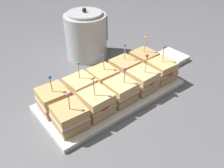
{
  "coord_description": "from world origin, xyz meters",
  "views": [
    {
      "loc": [
        -0.45,
        -0.56,
        0.58
      ],
      "look_at": [
        0.0,
        0.0,
        0.06
      ],
      "focal_mm": 38.0,
      "sensor_mm": 36.0,
      "label": 1
    }
  ],
  "objects_px": {
    "serving_platter": "(112,95)",
    "sandwich_back_left": "(81,88)",
    "sandwich_front_right": "(142,80)",
    "sandwich_front_far_left": "(70,117)",
    "sandwich_front_far_right": "(162,71)",
    "sandwich_front_left": "(97,103)",
    "sandwich_back_far_left": "(54,100)",
    "sandwich_back_right": "(124,69)",
    "sandwich_back_far_right": "(144,61)",
    "napkin_stack": "(171,58)",
    "kettle_steel": "(86,35)",
    "sandwich_front_center": "(121,91)",
    "sandwich_back_center": "(104,78)"
  },
  "relations": [
    {
      "from": "serving_platter",
      "to": "sandwich_front_right",
      "type": "xyz_separation_m",
      "value": [
        0.11,
        -0.05,
        0.05
      ]
    },
    {
      "from": "serving_platter",
      "to": "sandwich_front_right",
      "type": "distance_m",
      "value": 0.13
    },
    {
      "from": "serving_platter",
      "to": "sandwich_front_center",
      "type": "height_order",
      "value": "sandwich_front_center"
    },
    {
      "from": "sandwich_front_far_right",
      "to": "sandwich_back_far_left",
      "type": "distance_m",
      "value": 0.45
    },
    {
      "from": "sandwich_front_far_right",
      "to": "sandwich_back_left",
      "type": "height_order",
      "value": "sandwich_front_far_right"
    },
    {
      "from": "sandwich_front_left",
      "to": "napkin_stack",
      "type": "bearing_deg",
      "value": 10.9
    },
    {
      "from": "sandwich_front_far_left",
      "to": "sandwich_front_far_right",
      "type": "distance_m",
      "value": 0.43
    },
    {
      "from": "sandwich_front_left",
      "to": "sandwich_front_right",
      "type": "bearing_deg",
      "value": -0.16
    },
    {
      "from": "sandwich_back_center",
      "to": "kettle_steel",
      "type": "xyz_separation_m",
      "value": [
        0.11,
        0.28,
        0.05
      ]
    },
    {
      "from": "sandwich_front_far_left",
      "to": "sandwich_back_right",
      "type": "height_order",
      "value": "sandwich_back_right"
    },
    {
      "from": "sandwich_front_left",
      "to": "napkin_stack",
      "type": "distance_m",
      "value": 0.52
    },
    {
      "from": "sandwich_front_center",
      "to": "sandwich_back_left",
      "type": "xyz_separation_m",
      "value": [
        -0.11,
        0.1,
        0.0
      ]
    },
    {
      "from": "sandwich_front_left",
      "to": "sandwich_back_far_left",
      "type": "xyz_separation_m",
      "value": [
        -0.11,
        0.11,
        -0.0
      ]
    },
    {
      "from": "sandwich_front_left",
      "to": "sandwich_front_center",
      "type": "xyz_separation_m",
      "value": [
        0.11,
        0.0,
        -0.0
      ]
    },
    {
      "from": "sandwich_back_left",
      "to": "napkin_stack",
      "type": "xyz_separation_m",
      "value": [
        0.51,
        -0.01,
        -0.05
      ]
    },
    {
      "from": "serving_platter",
      "to": "sandwich_back_right",
      "type": "bearing_deg",
      "value": 26.15
    },
    {
      "from": "sandwich_front_left",
      "to": "sandwich_back_far_right",
      "type": "xyz_separation_m",
      "value": [
        0.33,
        0.1,
        -0.0
      ]
    },
    {
      "from": "sandwich_back_far_left",
      "to": "napkin_stack",
      "type": "bearing_deg",
      "value": -0.88
    },
    {
      "from": "sandwich_back_far_right",
      "to": "sandwich_front_center",
      "type": "bearing_deg",
      "value": -154.96
    },
    {
      "from": "serving_platter",
      "to": "kettle_steel",
      "type": "bearing_deg",
      "value": 71.53
    },
    {
      "from": "sandwich_front_right",
      "to": "sandwich_front_far_right",
      "type": "relative_size",
      "value": 1.05
    },
    {
      "from": "sandwich_front_far_left",
      "to": "sandwich_back_right",
      "type": "xyz_separation_m",
      "value": [
        0.32,
        0.11,
        0.0
      ]
    },
    {
      "from": "sandwich_back_left",
      "to": "kettle_steel",
      "type": "bearing_deg",
      "value": 52.55
    },
    {
      "from": "sandwich_back_right",
      "to": "kettle_steel",
      "type": "distance_m",
      "value": 0.29
    },
    {
      "from": "sandwich_front_left",
      "to": "kettle_steel",
      "type": "xyz_separation_m",
      "value": [
        0.22,
        0.39,
        0.05
      ]
    },
    {
      "from": "sandwich_front_far_left",
      "to": "sandwich_back_left",
      "type": "height_order",
      "value": "sandwich_back_left"
    },
    {
      "from": "sandwich_back_far_left",
      "to": "sandwich_back_right",
      "type": "distance_m",
      "value": 0.32
    },
    {
      "from": "sandwich_back_far_right",
      "to": "serving_platter",
      "type": "bearing_deg",
      "value": -166.81
    },
    {
      "from": "sandwich_front_left",
      "to": "sandwich_front_right",
      "type": "relative_size",
      "value": 0.98
    },
    {
      "from": "serving_platter",
      "to": "sandwich_back_far_left",
      "type": "xyz_separation_m",
      "value": [
        -0.21,
        0.06,
        0.05
      ]
    },
    {
      "from": "sandwich_front_far_left",
      "to": "sandwich_front_left",
      "type": "xyz_separation_m",
      "value": [
        0.1,
        -0.0,
        0.0
      ]
    },
    {
      "from": "sandwich_front_center",
      "to": "napkin_stack",
      "type": "xyz_separation_m",
      "value": [
        0.4,
        0.1,
        -0.04
      ]
    },
    {
      "from": "sandwich_back_far_right",
      "to": "napkin_stack",
      "type": "height_order",
      "value": "sandwich_back_far_right"
    },
    {
      "from": "sandwich_back_far_right",
      "to": "sandwich_back_left",
      "type": "bearing_deg",
      "value": 179.62
    },
    {
      "from": "sandwich_back_left",
      "to": "sandwich_back_center",
      "type": "relative_size",
      "value": 1.04
    },
    {
      "from": "serving_platter",
      "to": "sandwich_back_left",
      "type": "xyz_separation_m",
      "value": [
        -0.11,
        0.05,
        0.05
      ]
    },
    {
      "from": "sandwich_back_far_left",
      "to": "sandwich_front_center",
      "type": "bearing_deg",
      "value": -26.48
    },
    {
      "from": "sandwich_front_center",
      "to": "napkin_stack",
      "type": "bearing_deg",
      "value": 13.58
    },
    {
      "from": "sandwich_back_far_left",
      "to": "sandwich_back_right",
      "type": "xyz_separation_m",
      "value": [
        0.32,
        -0.0,
        -0.0
      ]
    },
    {
      "from": "sandwich_front_right",
      "to": "kettle_steel",
      "type": "bearing_deg",
      "value": 89.27
    },
    {
      "from": "sandwich_front_right",
      "to": "sandwich_back_right",
      "type": "relative_size",
      "value": 1.07
    },
    {
      "from": "sandwich_front_right",
      "to": "kettle_steel",
      "type": "xyz_separation_m",
      "value": [
        0.0,
        0.39,
        0.05
      ]
    },
    {
      "from": "sandwich_front_center",
      "to": "kettle_steel",
      "type": "distance_m",
      "value": 0.41
    },
    {
      "from": "sandwich_front_center",
      "to": "sandwich_back_far_left",
      "type": "distance_m",
      "value": 0.24
    },
    {
      "from": "serving_platter",
      "to": "sandwich_front_left",
      "type": "distance_m",
      "value": 0.13
    },
    {
      "from": "serving_platter",
      "to": "sandwich_front_center",
      "type": "xyz_separation_m",
      "value": [
        0.0,
        -0.05,
        0.05
      ]
    },
    {
      "from": "serving_platter",
      "to": "sandwich_back_far_left",
      "type": "bearing_deg",
      "value": 165.43
    },
    {
      "from": "sandwich_front_left",
      "to": "sandwich_front_far_left",
      "type": "bearing_deg",
      "value": 179.94
    },
    {
      "from": "sandwich_back_left",
      "to": "napkin_stack",
      "type": "distance_m",
      "value": 0.51
    },
    {
      "from": "sandwich_front_far_right",
      "to": "sandwich_back_left",
      "type": "distance_m",
      "value": 0.34
    }
  ]
}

